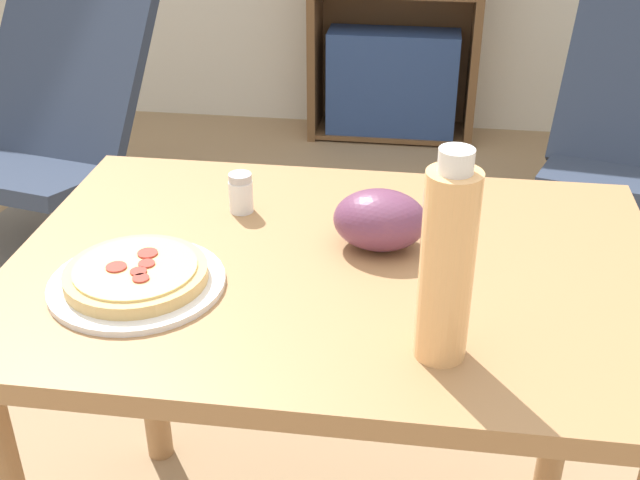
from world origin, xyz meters
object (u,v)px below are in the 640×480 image
object	(u,v)px
salt_shaker	(241,193)
lounge_chair_far	(631,187)
drink_bottle	(447,264)
lounge_chair_near	(50,176)
bookshelf	(396,4)
pizza_on_plate	(137,277)
grape_bunch	(379,219)

from	to	relation	value
salt_shaker	lounge_chair_far	size ratio (longest dim) A/B	0.08
drink_bottle	lounge_chair_near	xyz separation A→B (m)	(-1.27, 1.41, -0.60)
salt_shaker	bookshelf	bearing A→B (deg)	86.25
lounge_chair_near	lounge_chair_far	distance (m)	1.91
drink_bottle	lounge_chair_near	size ratio (longest dim) A/B	0.33
lounge_chair_near	bookshelf	size ratio (longest dim) A/B	0.67
bookshelf	pizza_on_plate	bearing A→B (deg)	-95.60
pizza_on_plate	drink_bottle	world-z (taller)	drink_bottle
grape_bunch	salt_shaker	bearing A→B (deg)	159.72
pizza_on_plate	drink_bottle	xyz separation A→B (m)	(0.45, -0.10, 0.12)
bookshelf	lounge_chair_near	bearing A→B (deg)	-130.42
salt_shaker	bookshelf	size ratio (longest dim) A/B	0.05
drink_bottle	bookshelf	distance (m)	2.68
lounge_chair_near	grape_bunch	bearing A→B (deg)	-32.56
pizza_on_plate	lounge_chair_near	size ratio (longest dim) A/B	0.30
grape_bunch	salt_shaker	xyz separation A→B (m)	(-0.25, 0.09, -0.01)
pizza_on_plate	salt_shaker	distance (m)	0.28
pizza_on_plate	salt_shaker	xyz separation A→B (m)	(0.10, 0.26, 0.02)
salt_shaker	lounge_chair_far	distance (m)	1.65
lounge_chair_near	lounge_chair_far	size ratio (longest dim) A/B	1.00
bookshelf	salt_shaker	bearing A→B (deg)	-93.75
lounge_chair_near	drink_bottle	bearing A→B (deg)	-36.39
drink_bottle	salt_shaker	xyz separation A→B (m)	(-0.35, 0.37, -0.10)
lounge_chair_far	lounge_chair_near	bearing A→B (deg)	-158.80
drink_bottle	bookshelf	xyz separation A→B (m)	(-0.20, 2.66, -0.28)
pizza_on_plate	lounge_chair_near	distance (m)	1.61
salt_shaker	pizza_on_plate	bearing A→B (deg)	-110.76
pizza_on_plate	salt_shaker	bearing A→B (deg)	69.24
lounge_chair_far	pizza_on_plate	bearing A→B (deg)	-110.42
bookshelf	drink_bottle	bearing A→B (deg)	-85.68
pizza_on_plate	grape_bunch	bearing A→B (deg)	26.20
grape_bunch	drink_bottle	size ratio (longest dim) A/B	0.52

